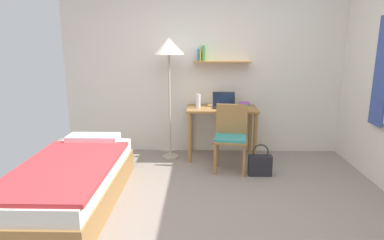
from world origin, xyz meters
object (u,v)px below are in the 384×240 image
at_px(bed, 72,182).
at_px(water_bottle, 198,101).
at_px(standing_lamp, 169,52).
at_px(handbag, 260,165).
at_px(desk, 222,117).
at_px(desk_chair, 231,135).
at_px(laptop, 224,103).
at_px(book_stack, 244,105).

distance_m(bed, water_bottle, 2.08).
bearing_deg(standing_lamp, bed, -121.97).
bearing_deg(handbag, desk, 123.57).
xyz_separation_m(bed, desk_chair, (1.76, 1.00, 0.25)).
height_order(standing_lamp, handbag, standing_lamp).
distance_m(laptop, water_bottle, 0.38).
relative_size(desk, standing_lamp, 0.58).
xyz_separation_m(desk_chair, laptop, (-0.06, 0.54, 0.32)).
bearing_deg(water_bottle, standing_lamp, -177.81).
xyz_separation_m(desk, water_bottle, (-0.34, -0.02, 0.25)).
xyz_separation_m(bed, handbag, (2.13, 0.81, -0.09)).
bearing_deg(laptop, water_bottle, -170.89).
bearing_deg(water_bottle, laptop, 9.11).
bearing_deg(standing_lamp, handbag, -28.23).
bearing_deg(handbag, book_stack, 99.81).
bearing_deg(bed, water_bottle, 48.10).
height_order(desk, book_stack, book_stack).
height_order(bed, handbag, bed).
height_order(laptop, book_stack, laptop).
height_order(bed, water_bottle, water_bottle).
distance_m(bed, standing_lamp, 2.16).
relative_size(desk, desk_chair, 1.16).
relative_size(desk_chair, book_stack, 3.93).
bearing_deg(handbag, laptop, 120.37).
distance_m(desk_chair, book_stack, 0.66).
bearing_deg(book_stack, bed, -142.40).
distance_m(water_bottle, book_stack, 0.68).
bearing_deg(water_bottle, book_stack, 5.47).
bearing_deg(laptop, book_stack, 0.86).
bearing_deg(book_stack, water_bottle, -174.53).
height_order(laptop, handbag, laptop).
distance_m(bed, desk, 2.28).
xyz_separation_m(desk_chair, standing_lamp, (-0.85, 0.46, 1.06)).
bearing_deg(desk, desk_chair, -79.45).
distance_m(desk, handbag, 0.95).
distance_m(standing_lamp, book_stack, 1.33).
bearing_deg(water_bottle, desk_chair, -47.55).
distance_m(bed, desk_chair, 2.04).
xyz_separation_m(desk_chair, water_bottle, (-0.44, 0.48, 0.36)).
relative_size(desk_chair, standing_lamp, 0.51).
bearing_deg(book_stack, handbag, -80.19).
relative_size(bed, desk_chair, 2.26).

